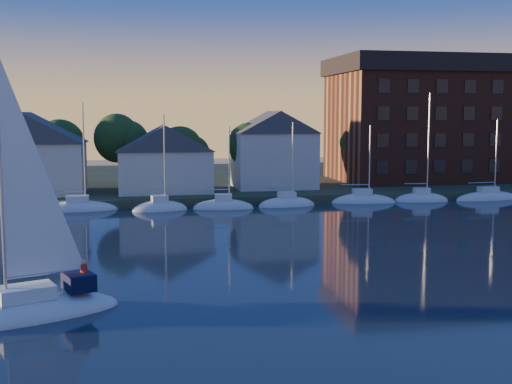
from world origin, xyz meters
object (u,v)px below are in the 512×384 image
object	(u,v)px
clubhouse_east	(274,149)
hero_sailboat	(30,305)
clubhouse_west	(27,152)
condo_block	(440,118)
clubhouse_centre	(165,158)

from	to	relation	value
clubhouse_east	hero_sailboat	distance (m)	52.55
clubhouse_west	hero_sailboat	xyz separation A→B (m)	(6.69, -45.79, -5.31)
condo_block	hero_sailboat	distance (m)	72.78
condo_block	hero_sailboat	size ratio (longest dim) A/B	2.07
clubhouse_west	clubhouse_east	xyz separation A→B (m)	(30.00, 1.00, 0.07)
clubhouse_centre	clubhouse_east	world-z (taller)	clubhouse_east
clubhouse_west	condo_block	bearing A→B (deg)	7.07
clubhouse_east	condo_block	xyz separation A→B (m)	(26.00, 5.95, 3.79)
hero_sailboat	clubhouse_east	bearing A→B (deg)	-137.82
clubhouse_west	condo_block	distance (m)	56.56
clubhouse_east	condo_block	world-z (taller)	condo_block
clubhouse_east	condo_block	distance (m)	26.94
clubhouse_centre	clubhouse_west	bearing A→B (deg)	176.42
clubhouse_centre	condo_block	world-z (taller)	condo_block
clubhouse_west	condo_block	world-z (taller)	condo_block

